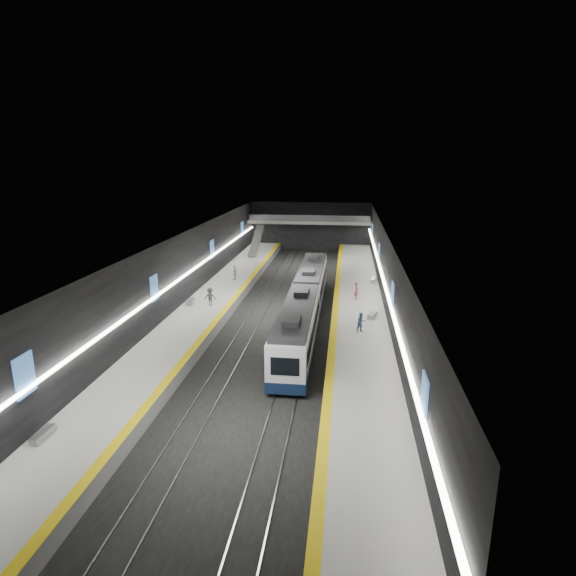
# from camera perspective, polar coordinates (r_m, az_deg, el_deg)

# --- Properties ---
(ground) EXTENTS (70.00, 70.00, 0.00)m
(ground) POSITION_cam_1_polar(r_m,az_deg,el_deg) (48.47, -0.62, -3.05)
(ground) COLOR black
(ground) RESTS_ON ground
(ceiling) EXTENTS (20.00, 70.00, 0.04)m
(ceiling) POSITION_cam_1_polar(r_m,az_deg,el_deg) (46.58, -0.65, 6.33)
(ceiling) COLOR beige
(ceiling) RESTS_ON wall_left
(wall_left) EXTENTS (0.04, 70.00, 8.00)m
(wall_left) POSITION_cam_1_polar(r_m,az_deg,el_deg) (49.66, -12.16, 1.84)
(wall_left) COLOR black
(wall_left) RESTS_ON ground
(wall_right) EXTENTS (0.04, 70.00, 8.00)m
(wall_right) POSITION_cam_1_polar(r_m,az_deg,el_deg) (47.13, 11.50, 1.16)
(wall_right) COLOR black
(wall_right) RESTS_ON ground
(wall_back) EXTENTS (20.00, 0.04, 8.00)m
(wall_back) POSITION_cam_1_polar(r_m,az_deg,el_deg) (81.62, 2.64, 7.32)
(wall_back) COLOR black
(wall_back) RESTS_ON ground
(wall_front) EXTENTS (20.00, 0.04, 8.00)m
(wall_front) POSITION_cam_1_polar(r_m,az_deg,el_deg) (16.61, -19.10, -28.20)
(wall_front) COLOR black
(wall_front) RESTS_ON ground
(platform_left) EXTENTS (5.00, 70.00, 1.00)m
(platform_left) POSITION_cam_1_polar(r_m,az_deg,el_deg) (49.83, -9.21, -2.14)
(platform_left) COLOR slate
(platform_left) RESTS_ON ground
(tile_surface_left) EXTENTS (5.00, 70.00, 0.02)m
(tile_surface_left) POSITION_cam_1_polar(r_m,az_deg,el_deg) (49.68, -9.24, -1.58)
(tile_surface_left) COLOR #B7B7B2
(tile_surface_left) RESTS_ON platform_left
(tactile_strip_left) EXTENTS (0.60, 70.00, 0.02)m
(tactile_strip_left) POSITION_cam_1_polar(r_m,az_deg,el_deg) (49.12, -6.77, -1.67)
(tactile_strip_left) COLOR yellow
(tactile_strip_left) RESTS_ON platform_left
(platform_right) EXTENTS (5.00, 70.00, 1.00)m
(platform_right) POSITION_cam_1_polar(r_m,az_deg,el_deg) (47.95, 8.30, -2.80)
(platform_right) COLOR slate
(platform_right) RESTS_ON ground
(tile_surface_right) EXTENTS (5.00, 70.00, 0.02)m
(tile_surface_right) POSITION_cam_1_polar(r_m,az_deg,el_deg) (47.79, 8.33, -2.21)
(tile_surface_right) COLOR #B7B7B2
(tile_surface_right) RESTS_ON platform_right
(tactile_strip_right) EXTENTS (0.60, 70.00, 0.02)m
(tactile_strip_right) POSITION_cam_1_polar(r_m,az_deg,el_deg) (47.78, 5.69, -2.12)
(tactile_strip_right) COLOR yellow
(tactile_strip_right) RESTS_ON platform_right
(rails) EXTENTS (6.52, 70.00, 0.12)m
(rails) POSITION_cam_1_polar(r_m,az_deg,el_deg) (48.45, -0.62, -2.99)
(rails) COLOR gray
(rails) RESTS_ON ground
(train) EXTENTS (2.69, 30.04, 3.60)m
(train) POSITION_cam_1_polar(r_m,az_deg,el_deg) (45.02, 2.07, -1.58)
(train) COLOR #10203D
(train) RESTS_ON ground
(ad_posters) EXTENTS (19.94, 53.50, 2.20)m
(ad_posters) POSITION_cam_1_polar(r_m,az_deg,el_deg) (48.22, -0.48, 2.40)
(ad_posters) COLOR #4176C5
(ad_posters) RESTS_ON wall_left
(cove_light_left) EXTENTS (0.25, 68.60, 0.12)m
(cove_light_left) POSITION_cam_1_polar(r_m,az_deg,el_deg) (49.64, -11.93, 1.61)
(cove_light_left) COLOR white
(cove_light_left) RESTS_ON wall_left
(cove_light_right) EXTENTS (0.25, 68.60, 0.12)m
(cove_light_right) POSITION_cam_1_polar(r_m,az_deg,el_deg) (47.16, 11.25, 0.94)
(cove_light_right) COLOR white
(cove_light_right) RESTS_ON wall_right
(mezzanine_bridge) EXTENTS (20.00, 3.00, 1.50)m
(mezzanine_bridge) POSITION_cam_1_polar(r_m,az_deg,el_deg) (79.43, 2.54, 7.86)
(mezzanine_bridge) COLOR gray
(mezzanine_bridge) RESTS_ON wall_left
(escalator) EXTENTS (1.20, 7.50, 3.92)m
(escalator) POSITION_cam_1_polar(r_m,az_deg,el_deg) (73.93, -3.75, 5.62)
(escalator) COLOR #99999E
(escalator) RESTS_ON platform_left
(bench_left_near) EXTENTS (0.51, 1.66, 0.40)m
(bench_left_near) POSITION_cam_1_polar(r_m,az_deg,el_deg) (29.22, -27.03, -15.23)
(bench_left_near) COLOR #99999E
(bench_left_near) RESTS_ON platform_left
(bench_left_far) EXTENTS (0.67, 1.74, 0.41)m
(bench_left_far) POSITION_cam_1_polar(r_m,az_deg,el_deg) (49.21, -11.45, -1.61)
(bench_left_far) COLOR #99999E
(bench_left_far) RESTS_ON platform_left
(bench_right_near) EXTENTS (1.03, 1.91, 0.45)m
(bench_right_near) POSITION_cam_1_polar(r_m,az_deg,el_deg) (44.83, 9.97, -3.18)
(bench_right_near) COLOR #99999E
(bench_right_near) RESTS_ON platform_right
(bench_right_far) EXTENTS (0.83, 2.00, 0.48)m
(bench_right_far) POSITION_cam_1_polar(r_m,az_deg,el_deg) (57.66, 10.13, 0.97)
(bench_right_far) COLOR #99999E
(bench_right_far) RESTS_ON platform_right
(passenger_right_a) EXTENTS (0.56, 0.73, 1.78)m
(passenger_right_a) POSITION_cam_1_polar(r_m,az_deg,el_deg) (50.11, 8.08, -0.34)
(passenger_right_a) COLOR #A83E4B
(passenger_right_a) RESTS_ON platform_right
(passenger_right_b) EXTENTS (1.03, 0.96, 1.70)m
(passenger_right_b) POSITION_cam_1_polar(r_m,az_deg,el_deg) (40.79, 8.66, -4.07)
(passenger_right_b) COLOR #445F93
(passenger_right_b) RESTS_ON platform_right
(passenger_left_a) EXTENTS (0.50, 1.05, 1.75)m
(passenger_left_a) POSITION_cam_1_polar(r_m,az_deg,el_deg) (57.87, -6.32, 1.82)
(passenger_left_a) COLOR beige
(passenger_left_a) RESTS_ON platform_left
(passenger_left_b) EXTENTS (1.24, 0.82, 1.80)m
(passenger_left_b) POSITION_cam_1_polar(r_m,az_deg,el_deg) (48.03, -9.20, -1.05)
(passenger_left_b) COLOR #3F4047
(passenger_left_b) RESTS_ON platform_left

